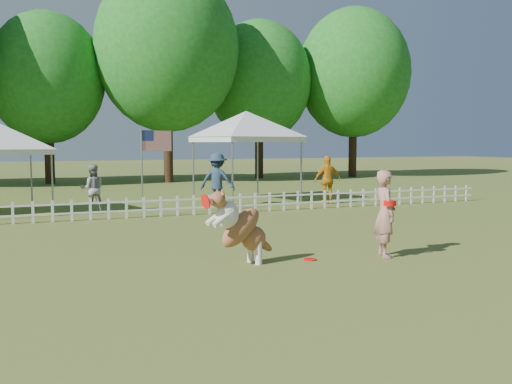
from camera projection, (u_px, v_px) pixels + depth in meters
The scene contains 14 objects.
ground at pixel (289, 260), 10.58m from camera, with size 120.00×120.00×0.00m, color #3F551A.
picket_fence at pixel (186, 205), 16.98m from camera, with size 22.00×0.08×0.60m, color white, non-canonical shape.
handler at pixel (385, 214), 10.79m from camera, with size 0.60×0.40×1.66m, color #AC7567.
dog at pixel (242, 227), 10.05m from camera, with size 1.32×0.44×1.36m, color brown, non-canonical shape.
frisbee_on_turf at pixel (310, 259), 10.56m from camera, with size 0.25×0.25×0.02m, color red.
canopy_tent_right at pixel (246, 157), 20.97m from camera, with size 3.14×3.14×3.24m, color silver, non-canonical shape.
flag_pole at pixel (142, 173), 16.57m from camera, with size 0.99×0.10×2.58m, color gray, non-canonical shape.
spectator_a at pixel (92, 189), 17.51m from camera, with size 0.73×0.57×1.51m, color gray.
spectator_b at pixel (217, 180), 19.08m from camera, with size 1.18×0.68×1.82m, color #253850.
spectator_c at pixel (328, 180), 20.15m from camera, with size 1.00×0.42×1.71m, color orange.
tree_center_left at pixel (47, 90), 29.65m from camera, with size 6.00×6.00×9.80m, color #1D611B, non-canonical shape.
tree_center_right at pixel (167, 65), 30.47m from camera, with size 7.60×7.60×12.60m, color #1D611B, non-canonical shape.
tree_right at pixel (259, 92), 34.26m from camera, with size 6.20×6.20×10.40m, color #1D611B, non-canonical shape.
tree_far_right at pixel (354, 86), 35.62m from camera, with size 7.00×7.00×11.40m, color #1D611B, non-canonical shape.
Camera 1 is at (-4.61, -9.37, 2.18)m, focal length 40.00 mm.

